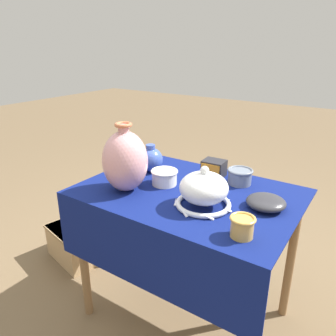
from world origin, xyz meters
The scene contains 11 objects.
ground_plane centered at (0.00, 0.00, 0.00)m, with size 14.00×14.00×0.00m, color brown.
display_table centered at (0.00, -0.02, 0.66)m, with size 1.02×0.72×0.75m.
vase_tall_bulbous centered at (-0.25, -0.16, 0.90)m, with size 0.21×0.21×0.33m.
vase_dome_bell centered at (0.13, -0.10, 0.82)m, with size 0.25×0.26×0.19m.
mosaic_tile_box centered at (0.01, 0.23, 0.79)m, with size 0.12×0.10×0.09m.
cup_wide_slate centered at (0.17, 0.21, 0.79)m, with size 0.13×0.13×0.08m.
bowl_shallow_charcoal centered at (0.36, 0.03, 0.78)m, with size 0.17×0.17×0.05m, color #2D2D33.
cup_wide_ivory centered at (-0.14, 0.00, 0.79)m, with size 0.14×0.14×0.07m.
jar_round_cobalt centered at (-0.30, 0.11, 0.82)m, with size 0.13×0.13×0.15m.
cup_wide_ochre centered at (0.36, -0.23, 0.79)m, with size 0.10×0.10×0.08m.
wooden_crate centered at (-0.89, 0.03, 0.12)m, with size 0.45×0.40×0.23m.
Camera 1 is at (0.71, -1.23, 1.41)m, focal length 35.00 mm.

